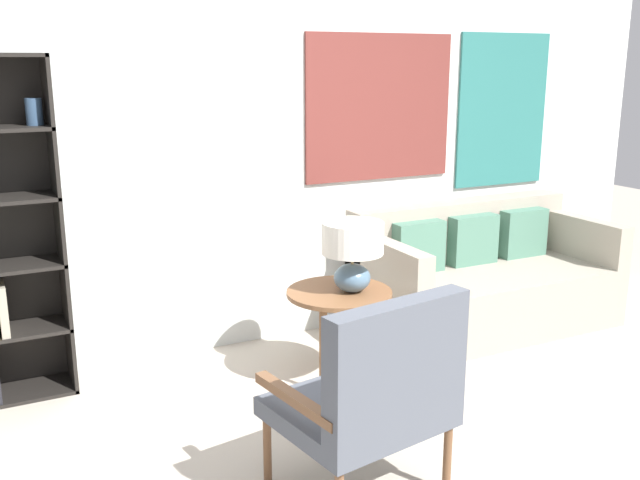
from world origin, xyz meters
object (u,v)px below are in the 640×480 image
object	(u,v)px
side_table	(339,299)
table_lamp	(353,248)
couch	(481,280)
armchair	(376,390)

from	to	relation	value
side_table	table_lamp	size ratio (longest dim) A/B	1.50
table_lamp	couch	bearing A→B (deg)	18.44
armchair	table_lamp	distance (m)	1.17
side_table	table_lamp	xyz separation A→B (m)	(0.06, -0.04, 0.30)
side_table	table_lamp	distance (m)	0.31
armchair	side_table	xyz separation A→B (m)	(0.41, 1.07, -0.01)
armchair	couch	distance (m)	2.25
table_lamp	armchair	bearing A→B (deg)	-114.38
couch	side_table	world-z (taller)	couch
side_table	table_lamp	world-z (taller)	table_lamp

